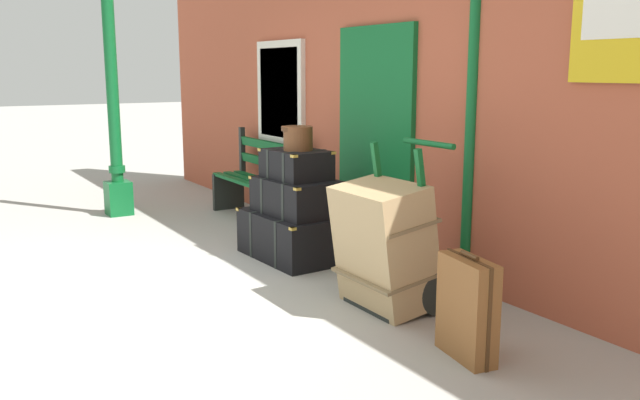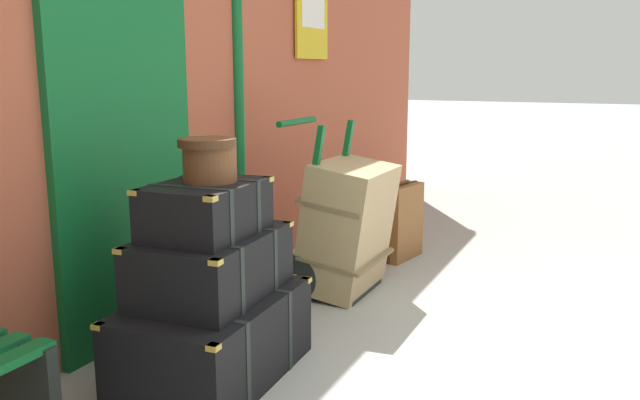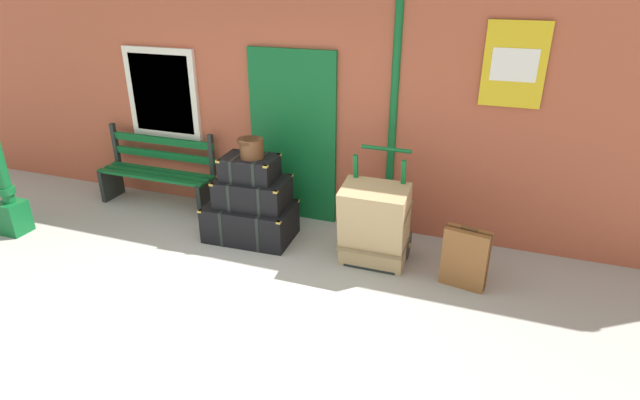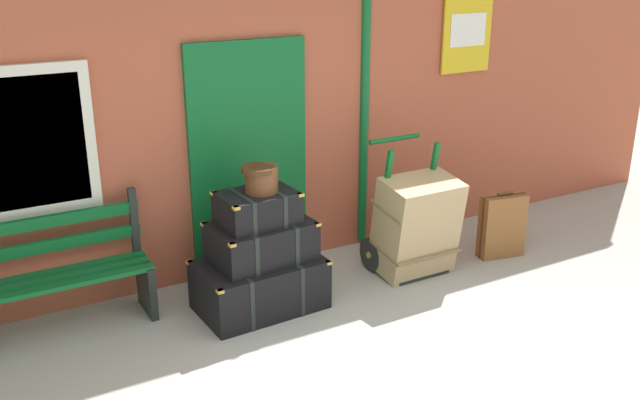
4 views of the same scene
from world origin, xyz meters
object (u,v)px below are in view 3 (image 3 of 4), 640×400
Objects in this scene: platform_bench at (158,173)px; large_brown_trunk at (374,225)px; steamer_trunk_base at (251,221)px; round_hatbox at (251,147)px; porters_trolley at (377,234)px; suitcase_cream at (465,258)px; steamer_trunk_top at (250,168)px; steamer_trunk_middle at (253,192)px.

platform_bench is 1.71× the size of large_brown_trunk.
steamer_trunk_base is 3.55× the size of round_hatbox.
large_brown_trunk is at bearing -90.00° from porters_trolley.
large_brown_trunk reaches higher than suitcase_cream.
platform_bench is at bearing 165.33° from round_hatbox.
porters_trolley is at bearing 2.92° from steamer_trunk_base.
platform_bench is 1.71m from steamer_trunk_top.
round_hatbox reaches higher than suitcase_cream.
round_hatbox reaches higher than porters_trolley.
steamer_trunk_base is (1.59, -0.46, -0.23)m from platform_bench.
porters_trolley is (3.10, -0.38, -0.17)m from platform_bench.
suitcase_cream is (2.45, -0.22, -0.56)m from steamer_trunk_top.
large_brown_trunk reaches higher than steamer_trunk_base.
suitcase_cream is (4.05, -0.65, -0.14)m from platform_bench.
platform_bench is 4.11m from suitcase_cream.
steamer_trunk_base is 1.64× the size of steamer_trunk_top.
platform_bench is 3.15m from large_brown_trunk.
porters_trolley reaches higher than steamer_trunk_middle.
steamer_trunk_top reaches higher than steamer_trunk_base.
platform_bench is at bearing 170.92° from suitcase_cream.
round_hatbox is (0.04, -0.00, 0.25)m from steamer_trunk_top.
steamer_trunk_base is at bearing 176.37° from large_brown_trunk.
platform_bench is 1.33× the size of porters_trolley.
suitcase_cream is (0.95, -0.09, -0.16)m from large_brown_trunk.
suitcase_cream is at bearing -5.10° from steamer_trunk_middle.
platform_bench is 1.89× the size of steamer_trunk_middle.
porters_trolley is at bearing 1.97° from steamer_trunk_middle.
platform_bench reaches higher than large_brown_trunk.
large_brown_trunk is (1.47, -0.12, -0.11)m from steamer_trunk_middle.
suitcase_cream is at bearing -9.08° from platform_bench.
large_brown_trunk is 0.97m from suitcase_cream.
steamer_trunk_middle is (0.04, 0.03, 0.37)m from steamer_trunk_base.
steamer_trunk_middle is 1.33× the size of steamer_trunk_top.
steamer_trunk_middle is 1.28× the size of suitcase_cream.
round_hatbox is 1.69m from porters_trolley.
steamer_trunk_top is at bearing 174.84° from suitcase_cream.
suitcase_cream is (2.43, -0.22, -0.27)m from steamer_trunk_middle.
steamer_trunk_base is 1.58× the size of suitcase_cream.
steamer_trunk_base is at bearing 175.59° from suitcase_cream.
round_hatbox is (1.64, -0.43, 0.68)m from platform_bench.
large_brown_trunk reaches higher than steamer_trunk_middle.
steamer_trunk_base is 0.37m from steamer_trunk_middle.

